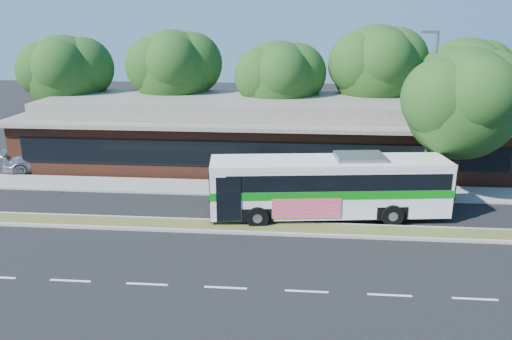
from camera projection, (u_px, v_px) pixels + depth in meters
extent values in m
plane|color=black|center=(241.00, 233.00, 23.33)|extent=(120.00, 120.00, 0.00)
cube|color=#4D5724|center=(243.00, 227.00, 23.88)|extent=(26.00, 1.10, 0.15)
cube|color=gray|center=(254.00, 188.00, 29.42)|extent=(44.00, 2.60, 0.12)
cube|color=#592A1C|center=(262.00, 138.00, 35.28)|extent=(32.00, 10.00, 3.20)
cube|color=#6C655B|center=(262.00, 114.00, 34.79)|extent=(33.20, 11.20, 0.24)
cube|color=#6C655B|center=(262.00, 105.00, 34.61)|extent=(30.00, 8.00, 1.00)
cube|color=black|center=(256.00, 155.00, 30.45)|extent=(30.00, 0.06, 1.60)
cylinder|color=slate|center=(429.00, 118.00, 26.97)|extent=(0.16, 0.16, 9.00)
cube|color=slate|center=(430.00, 32.00, 25.72)|extent=(0.90, 0.18, 0.14)
cylinder|color=black|center=(70.00, 124.00, 38.34)|extent=(0.44, 0.44, 3.99)
sphere|color=#173612|center=(65.00, 74.00, 37.27)|extent=(5.80, 5.80, 5.80)
sphere|color=#173612|center=(83.00, 68.00, 37.45)|extent=(4.52, 4.52, 4.52)
cylinder|color=black|center=(175.00, 121.00, 38.59)|extent=(0.44, 0.44, 4.20)
sphere|color=#173612|center=(173.00, 70.00, 37.48)|extent=(6.00, 6.00, 6.00)
sphere|color=#173612|center=(192.00, 63.00, 37.66)|extent=(4.68, 4.68, 4.68)
cylinder|color=black|center=(278.00, 129.00, 37.03)|extent=(0.44, 0.44, 3.78)
sphere|color=#173612|center=(278.00, 80.00, 36.01)|extent=(5.60, 5.60, 5.60)
sphere|color=#173612|center=(296.00, 73.00, 36.17)|extent=(4.37, 4.37, 4.37)
cylinder|color=black|center=(372.00, 123.00, 37.30)|extent=(0.44, 0.44, 4.41)
sphere|color=#173612|center=(376.00, 68.00, 36.14)|extent=(6.20, 6.20, 6.20)
sphere|color=#173612|center=(395.00, 61.00, 36.33)|extent=(4.84, 4.84, 4.84)
cylinder|color=black|center=(458.00, 131.00, 35.92)|extent=(0.44, 0.44, 3.86)
sphere|color=#173612|center=(464.00, 80.00, 34.87)|extent=(5.80, 5.80, 5.80)
sphere|color=#173612|center=(482.00, 73.00, 35.05)|extent=(4.52, 4.52, 4.52)
cube|color=silver|center=(329.00, 186.00, 24.80)|extent=(11.89, 3.92, 2.68)
cube|color=black|center=(335.00, 175.00, 24.65)|extent=(10.97, 3.85, 0.81)
cube|color=silver|center=(330.00, 162.00, 24.45)|extent=(11.91, 3.94, 0.25)
cube|color=#057D0D|center=(329.00, 187.00, 24.82)|extent=(11.95, 3.98, 0.37)
cube|color=black|center=(211.00, 181.00, 24.49)|extent=(0.33, 2.17, 1.66)
cube|color=black|center=(446.00, 172.00, 24.83)|extent=(0.31, 2.02, 1.07)
cube|color=#C439A7|center=(306.00, 208.00, 23.73)|extent=(3.29, 0.46, 0.97)
cube|color=slate|center=(359.00, 157.00, 24.43)|extent=(2.51, 1.84, 0.29)
cylinder|color=black|center=(257.00, 217.00, 23.82)|extent=(1.11, 0.48, 1.07)
cylinder|color=black|center=(256.00, 200.00, 26.16)|extent=(1.11, 0.48, 1.07)
cylinder|color=black|center=(392.00, 215.00, 24.06)|extent=(1.11, 0.48, 1.07)
cylinder|color=black|center=(378.00, 198.00, 26.39)|extent=(1.11, 0.48, 1.07)
imported|color=#9FA1A5|center=(44.00, 159.00, 33.10)|extent=(5.49, 4.01, 1.48)
cylinder|color=black|center=(454.00, 170.00, 26.94)|extent=(0.44, 0.44, 3.66)
sphere|color=#173612|center=(462.00, 104.00, 25.92)|extent=(5.84, 5.84, 5.84)
sphere|color=#173612|center=(486.00, 94.00, 26.09)|extent=(4.56, 4.56, 4.56)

